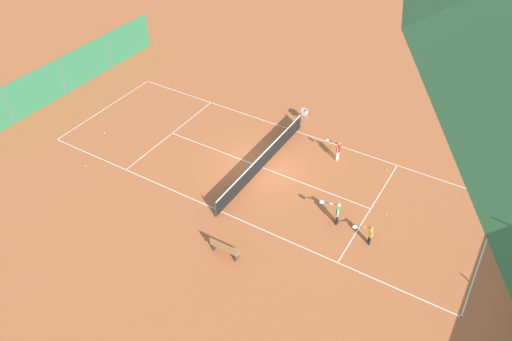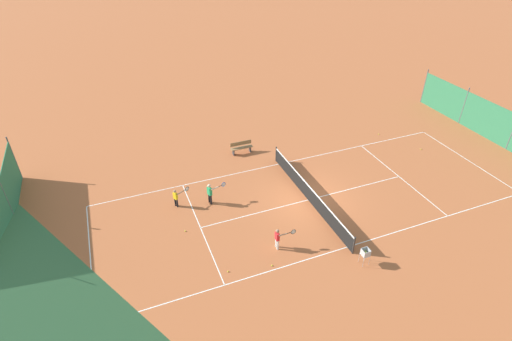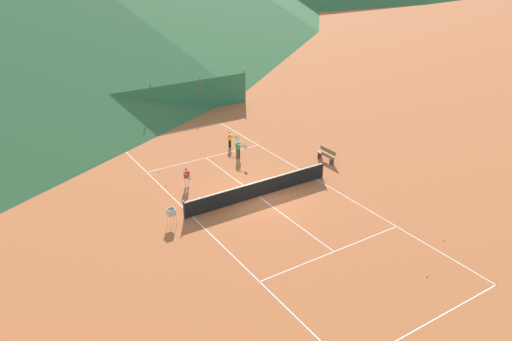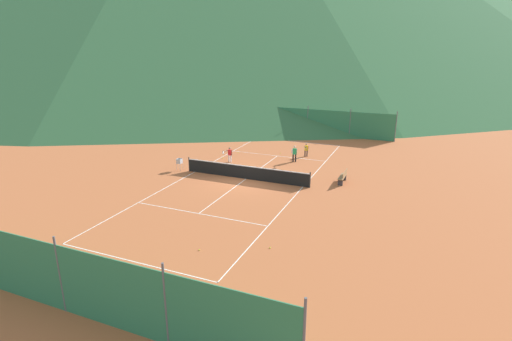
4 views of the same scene
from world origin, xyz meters
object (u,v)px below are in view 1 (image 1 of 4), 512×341
at_px(tennis_ball_service_box, 355,154).
at_px(tennis_ball_alley_left, 387,169).
at_px(tennis_ball_alley_right, 386,214).
at_px(courtside_bench, 225,248).
at_px(tennis_net, 262,161).
at_px(ball_hopper, 304,113).
at_px(tennis_ball_far_corner, 86,166).
at_px(player_near_baseline, 369,233).
at_px(player_near_service, 337,212).
at_px(tennis_ball_by_net_left, 104,133).
at_px(player_far_baseline, 338,149).

distance_m(tennis_ball_service_box, tennis_ball_alley_left, 2.08).
bearing_deg(tennis_ball_alley_left, tennis_ball_alley_right, 19.33).
relative_size(tennis_ball_service_box, tennis_ball_alley_left, 1.00).
bearing_deg(tennis_ball_alley_left, courtside_bench, -23.42).
distance_m(tennis_ball_service_box, courtside_bench, 10.43).
xyz_separation_m(tennis_net, ball_hopper, (-5.30, -0.13, 0.15)).
height_order(tennis_ball_far_corner, tennis_ball_service_box, same).
bearing_deg(courtside_bench, player_near_baseline, 127.38).
distance_m(tennis_ball_alley_right, tennis_ball_far_corner, 16.54).
xyz_separation_m(player_near_baseline, tennis_ball_alley_right, (-2.26, 0.10, -0.62)).
height_order(tennis_ball_service_box, courtside_bench, courtside_bench).
distance_m(tennis_ball_far_corner, courtside_bench, 10.41).
bearing_deg(tennis_ball_alley_left, player_near_service, -7.99).
relative_size(player_near_service, tennis_ball_by_net_left, 19.77).
bearing_deg(tennis_net, ball_hopper, -178.61).
relative_size(player_far_baseline, courtside_bench, 0.80).
relative_size(ball_hopper, courtside_bench, 0.59).
relative_size(player_near_service, courtside_bench, 0.87).
xyz_separation_m(player_near_service, ball_hopper, (-7.12, -5.40, -0.11)).
height_order(player_near_service, tennis_ball_far_corner, player_near_service).
distance_m(player_near_service, tennis_ball_alley_left, 5.35).
distance_m(tennis_net, tennis_ball_alley_right, 7.23).
height_order(tennis_ball_alley_right, ball_hopper, ball_hopper).
bearing_deg(ball_hopper, tennis_ball_alley_right, 54.14).
bearing_deg(tennis_ball_far_corner, tennis_ball_alley_left, 120.17).
bearing_deg(player_near_baseline, tennis_ball_alley_left, -169.04).
xyz_separation_m(player_near_baseline, tennis_ball_service_box, (-6.12, -3.14, -0.62)).
bearing_deg(courtside_bench, player_near_service, 142.27).
distance_m(player_far_baseline, player_near_baseline, 6.43).
bearing_deg(tennis_ball_far_corner, player_far_baseline, 123.84).
bearing_deg(tennis_net, player_far_baseline, 131.52).
relative_size(player_far_baseline, tennis_ball_by_net_left, 18.20).
bearing_deg(player_near_baseline, courtside_bench, -52.62).
height_order(tennis_ball_far_corner, tennis_ball_alley_left, same).
relative_size(player_near_baseline, tennis_ball_service_box, 16.89).
distance_m(tennis_ball_service_box, ball_hopper, 4.39).
bearing_deg(courtside_bench, tennis_ball_far_corner, -97.24).
height_order(tennis_ball_by_net_left, ball_hopper, ball_hopper).
xyz_separation_m(tennis_net, tennis_ball_alley_left, (-3.42, 6.01, -0.47)).
relative_size(player_near_baseline, tennis_ball_by_net_left, 16.89).
bearing_deg(ball_hopper, courtside_bench, 9.29).
relative_size(player_far_baseline, tennis_ball_far_corner, 18.20).
bearing_deg(tennis_ball_service_box, tennis_net, -45.92).
distance_m(tennis_ball_alley_right, ball_hopper, 9.08).
xyz_separation_m(tennis_ball_by_net_left, ball_hopper, (-7.43, 9.83, 0.62)).
height_order(tennis_ball_service_box, ball_hopper, ball_hopper).
bearing_deg(courtside_bench, player_far_baseline, 171.05).
distance_m(tennis_ball_far_corner, tennis_ball_alley_left, 16.83).
xyz_separation_m(player_far_baseline, tennis_ball_service_box, (-0.99, 0.75, -0.67)).
bearing_deg(player_near_service, ball_hopper, -142.83).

